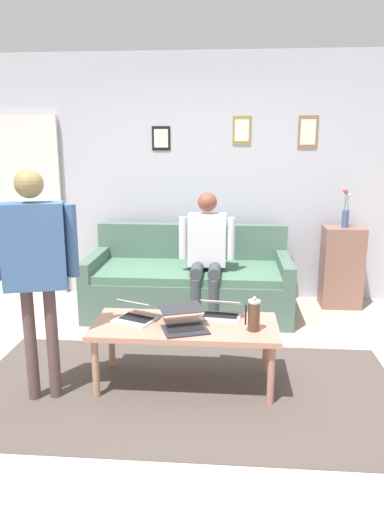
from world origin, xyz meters
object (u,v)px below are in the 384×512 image
Objects in this scene: laptop_center at (137,314)px; flower_vase at (345,213)px; french_press at (254,315)px; person_standing at (35,257)px; interior_door at (27,207)px; person_seated at (207,250)px; couch at (189,284)px; laptop_left at (221,312)px; coffee_table at (185,330)px; side_shelf at (341,267)px; laptop_right at (184,322)px.

laptop_center is 0.91× the size of flower_vase.
person_standing reaches higher than french_press.
french_press is at bearing 139.25° from interior_door.
person_standing reaches higher than person_seated.
interior_door reaches higher than couch.
laptop_left is at bearing 140.00° from interior_door.
laptop_center is at bearing 80.13° from couch.
laptop_left is at bearing 98.18° from person_seated.
flower_vase is at bearing -169.08° from couch.
person_standing reaches higher than coffee_table.
person_standing is at bearing 40.60° from flower_vase.
couch reaches higher than laptop_left.
side_shelf is at bearing -159.48° from person_seated.
interior_door is 3.56m from flower_vase.
couch is at bearing -115.33° from person_standing.
couch is 6.25× the size of laptop_left.
flower_vase is (-1.04, -1.95, 0.44)m from french_press.
person_standing is (1.22, 0.44, 0.51)m from laptop_left.
person_seated is (0.40, -1.41, 0.14)m from french_press.
laptop_left is (-0.36, 1.38, 0.21)m from couch.
laptop_center reaches higher than laptop_left.
french_press is at bearing 109.90° from couch.
laptop_center is 0.85× the size of laptop_right.
coffee_table is at bearing 34.07° from laptop_left.
laptop_right is at bearing -0.17° from french_press.
coffee_table is 3.27× the size of flower_vase.
person_standing is at bearing 7.26° from french_press.
couch is at bearing -70.10° from french_press.
person_standing is at bearing 40.54° from side_shelf.
side_shelf reaches higher than french_press.
laptop_right is (-2.03, 2.17, -0.50)m from interior_door.
coffee_table is 0.52m from french_press.
couch is 1.57m from coffee_table.
laptop_right is 0.50× the size of side_shelf.
french_press is at bearing 132.74° from laptop_left.
laptop_center is at bearing 43.64° from side_shelf.
coffee_table is (-0.10, 1.56, 0.12)m from couch.
laptop_center is 0.29× the size of person_seated.
flower_vase reaches higher than french_press.
flower_vase is at bearing -139.40° from person_standing.
french_press is 0.29× the size of side_shelf.
interior_door reaches higher than laptop_left.
side_shelf is 0.68× the size of person_seated.
couch is at bearing 164.54° from interior_door.
person_seated is (-0.45, -1.27, 0.21)m from laptop_center.
side_shelf is 0.55× the size of person_standing.
side_shelf is at bearing 176.44° from interior_door.
side_shelf reaches higher than laptop_left.
flower_vase is (-1.63, -0.31, 0.73)m from couch.
flower_vase reaches higher than couch.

